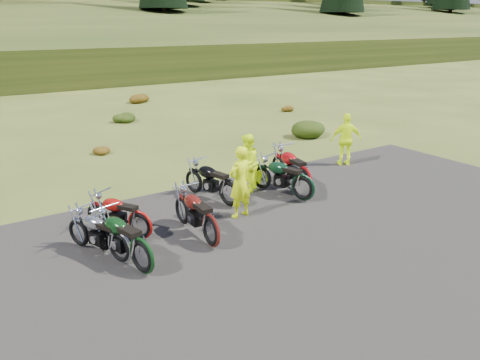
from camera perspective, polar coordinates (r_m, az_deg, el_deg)
ground at (r=10.89m, az=0.44°, el=-7.45°), size 300.00×300.00×0.00m
gravel_pad at (r=9.50m, az=7.35°, el=-11.83°), size 20.00×12.00×0.04m
shrub_4 at (r=18.59m, az=-16.74°, el=3.68°), size 0.77×0.77×0.45m
shrub_5 at (r=24.38m, az=-14.04°, el=7.55°), size 1.03×1.03×0.61m
shrub_6 at (r=30.26m, az=-12.36°, el=9.91°), size 1.30×1.30×0.77m
shrub_7 at (r=20.96m, az=8.46°, el=6.58°), size 1.56×1.56×0.92m
shrub_8 at (r=26.81m, az=5.51°, el=8.82°), size 0.77×0.77×0.45m
motorcycle_1 at (r=11.20m, az=-11.94°, el=-7.10°), size 1.51×2.01×1.02m
motorcycle_2 at (r=9.77m, az=-11.70°, el=-11.17°), size 1.23×2.28×1.14m
motorcycle_3 at (r=10.25m, az=-14.25°, el=-9.84°), size 1.36×2.09×1.04m
motorcycle_4 at (r=10.63m, az=-3.52°, el=-8.19°), size 0.77×2.18×1.13m
motorcycle_5 at (r=12.82m, az=-1.32°, el=-3.29°), size 1.18×2.27×1.13m
motorcycle_6 at (r=13.78m, az=7.75°, el=-1.85°), size 1.17×2.45×1.23m
motorcycle_7 at (r=13.33m, az=7.60°, el=-2.57°), size 1.32×2.29×1.14m
person_middle at (r=11.82m, az=-0.01°, el=-0.38°), size 0.75×0.55×1.87m
person_right_a at (r=13.63m, az=0.86°, el=1.93°), size 1.06×1.04×1.73m
person_right_b at (r=16.66m, az=12.81°, el=4.75°), size 1.15×0.93×1.82m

